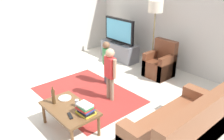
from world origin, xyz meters
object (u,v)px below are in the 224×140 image
object	(u,v)px
floor_lamp	(155,10)
coffee_table	(69,110)
plate	(65,98)
book_stack	(85,109)
tv_remote	(70,116)
tv_stand	(119,51)
child_near_tv	(106,59)
child_center	(110,70)
tv	(119,31)
couch	(182,131)
armchair	(160,64)
bottle	(53,96)
soda_can	(77,103)

from	to	relation	value
floor_lamp	coffee_table	distance (m)	3.34
coffee_table	plate	xyz separation A→B (m)	(-0.30, 0.10, 0.06)
book_stack	tv_remote	xyz separation A→B (m)	(-0.10, -0.22, -0.07)
tv_stand	child_near_tv	xyz separation A→B (m)	(0.98, -1.32, 0.37)
child_center	plate	distance (m)	1.07
floor_lamp	tv	bearing A→B (deg)	-171.10
couch	tv_remote	distance (m)	1.70
tv	floor_lamp	distance (m)	1.32
armchair	plate	bearing A→B (deg)	-89.06
tv_stand	couch	distance (m)	3.83
child_near_tv	bottle	world-z (taller)	child_near_tv
couch	plate	xyz separation A→B (m)	(-1.77, -0.92, 0.14)
bottle	tv_remote	xyz separation A→B (m)	(0.50, 0.00, -0.12)
coffee_table	armchair	bearing A→B (deg)	96.92
child_center	plate	xyz separation A→B (m)	(0.00, -1.05, -0.23)
floor_lamp	child_center	xyz separation A→B (m)	(0.47, -1.88, -0.88)
child_near_tv	tv_remote	xyz separation A→B (m)	(1.12, -1.68, -0.18)
tv_stand	plate	distance (m)	3.20
tv_stand	armchair	xyz separation A→B (m)	(1.53, -0.04, 0.05)
armchair	plate	world-z (taller)	armchair
couch	bottle	xyz separation A→B (m)	(-1.75, -1.14, 0.26)
floor_lamp	bottle	distance (m)	3.34
child_near_tv	tv_stand	bearing A→B (deg)	126.42
child_center	book_stack	size ratio (longest dim) A/B	3.81
tv	child_center	xyz separation A→B (m)	(1.58, -1.71, -0.19)
coffee_table	tv_remote	xyz separation A→B (m)	(0.22, -0.12, 0.06)
plate	couch	bearing A→B (deg)	27.62
tv_stand	book_stack	distance (m)	3.55
armchair	floor_lamp	distance (m)	1.33
book_stack	soda_can	world-z (taller)	book_stack
floor_lamp	book_stack	distance (m)	3.30
tv	bottle	xyz separation A→B (m)	(1.60, -2.98, -0.30)
floor_lamp	child_center	bearing A→B (deg)	-75.94
tv	tv_remote	world-z (taller)	tv
armchair	child_near_tv	xyz separation A→B (m)	(-0.56, -1.28, 0.31)
tv_remote	floor_lamp	bearing A→B (deg)	124.71
tv	couch	world-z (taller)	tv
book_stack	tv_remote	world-z (taller)	book_stack
bottle	plate	world-z (taller)	bottle
child_near_tv	soda_can	bearing A→B (deg)	-56.43
floor_lamp	plate	world-z (taller)	floor_lamp
tv_stand	book_stack	size ratio (longest dim) A/B	4.17
floor_lamp	coffee_table	size ratio (longest dim) A/B	1.78
tv	soda_can	world-z (taller)	tv
floor_lamp	book_stack	xyz separation A→B (m)	(1.09, -2.93, -1.04)
coffee_table	book_stack	distance (m)	0.36
floor_lamp	child_center	world-z (taller)	floor_lamp
child_center	floor_lamp	bearing A→B (deg)	104.06
couch	child_center	size ratio (longest dim) A/B	1.64
child_near_tv	child_center	size ratio (longest dim) A/B	0.93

